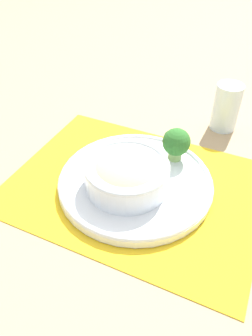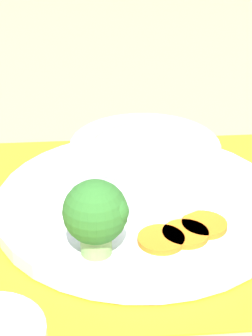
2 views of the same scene
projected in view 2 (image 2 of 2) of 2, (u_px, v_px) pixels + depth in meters
ground_plane at (139, 212)px, 0.61m from camera, size 4.00×4.00×0.00m
placemat at (139, 211)px, 0.61m from camera, size 0.51×0.38×0.00m
plate at (139, 200)px, 0.60m from camera, size 0.31×0.31×0.02m
bowl at (145, 159)px, 0.61m from camera, size 0.16×0.16×0.07m
broccoli_floret at (96, 214)px, 0.49m from camera, size 0.06×0.06×0.07m
carrot_slice_near at (161, 239)px, 0.53m from camera, size 0.04×0.04×0.01m
carrot_slice_middle at (185, 234)px, 0.53m from camera, size 0.04×0.04×0.01m
carrot_slice_far at (204, 225)px, 0.55m from camera, size 0.04×0.04×0.01m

